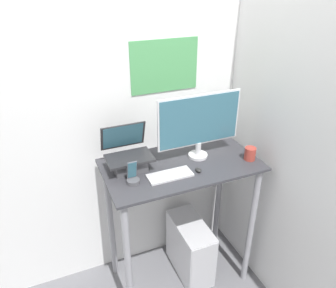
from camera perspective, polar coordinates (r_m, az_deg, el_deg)
The scene contains 10 objects.
wall_back at distance 2.57m, azimuth -1.22°, elevation 3.96°, with size 6.00×0.06×2.60m.
wall_side_right at distance 2.36m, azimuth 19.80°, elevation -0.12°, with size 0.05×6.00×2.60m.
desk at distance 2.48m, azimuth 2.21°, elevation -8.50°, with size 1.11×0.60×1.13m.
laptop at distance 2.25m, azimuth -6.88°, elevation -2.48°, with size 0.31×0.27×0.30m.
monitor at distance 2.31m, azimuth 5.48°, elevation 3.54°, with size 0.63×0.14×0.48m.
keyboard at distance 2.19m, azimuth 0.34°, elevation -5.44°, with size 0.30×0.13×0.02m.
mouse at distance 2.25m, azimuth 5.31°, elevation -4.52°, with size 0.04×0.06×0.03m.
cell_phone at distance 2.12m, azimuth -6.14°, elevation -5.92°, with size 0.08×0.08×0.16m.
computer_tower at distance 2.93m, azimuth 3.87°, elevation -17.62°, with size 0.24×0.50×0.51m.
mug at distance 2.43m, azimuth 14.09°, elevation -1.64°, with size 0.08×0.08×0.09m.
Camera 1 is at (-0.86, -1.50, 2.35)m, focal length 35.00 mm.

